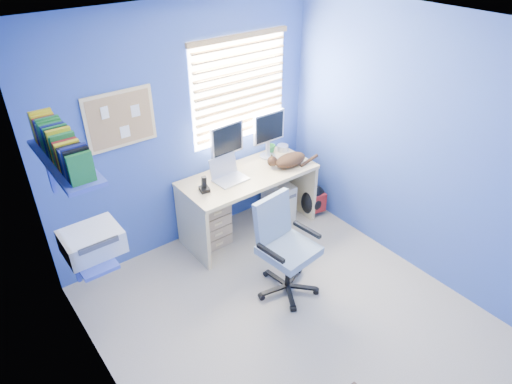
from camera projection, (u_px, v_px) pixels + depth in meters
floor at (286, 316)px, 4.13m from camera, size 3.00×3.20×0.00m
ceiling at (301, 31)px, 2.80m from camera, size 3.00×3.20×0.00m
wall_back at (186, 131)px, 4.54m from camera, size 3.00×0.01×2.50m
wall_front at (494, 334)px, 2.39m from camera, size 3.00×0.01×2.50m
wall_left at (101, 286)px, 2.69m from camera, size 0.01×3.20×2.50m
wall_right at (414, 147)px, 4.23m from camera, size 0.01×3.20×2.50m
desk at (249, 203)px, 5.04m from camera, size 1.48×0.65×0.74m
laptop at (230, 171)px, 4.67m from camera, size 0.34×0.28×0.22m
monitor_left at (226, 147)px, 4.77m from camera, size 0.41×0.15×0.54m
monitor_right at (268, 135)px, 5.03m from camera, size 0.40×0.12×0.54m
phone at (204, 184)px, 4.50m from camera, size 0.11×0.13×0.17m
mug at (271, 149)px, 5.23m from camera, size 0.10×0.09×0.10m
cd_spindle at (283, 148)px, 5.28m from camera, size 0.13×0.13×0.07m
cat at (290, 160)px, 4.96m from camera, size 0.44×0.34×0.14m
tower_pc at (278, 198)px, 5.39m from camera, size 0.20×0.44×0.45m
drawer_boxes at (211, 223)px, 4.89m from camera, size 0.35×0.28×0.54m
yellow_book at (280, 217)px, 5.23m from camera, size 0.03×0.17×0.24m
backpack at (313, 200)px, 5.41m from camera, size 0.37×0.30×0.38m
office_chair at (285, 259)px, 4.26m from camera, size 0.62×0.62×0.96m
window_blinds at (240, 89)px, 4.69m from camera, size 1.15×0.05×1.10m
corkboard at (120, 119)px, 4.03m from camera, size 0.64×0.02×0.52m
wall_shelves at (76, 197)px, 3.17m from camera, size 0.42×0.90×1.05m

